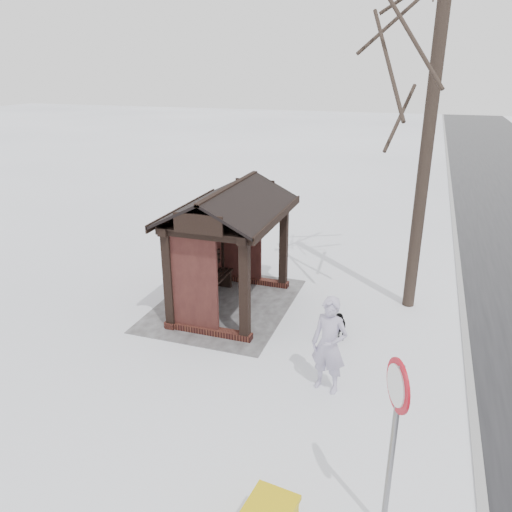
% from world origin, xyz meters
% --- Properties ---
extents(ground, '(120.00, 120.00, 0.00)m').
position_xyz_m(ground, '(0.00, 0.00, 0.00)').
color(ground, white).
rests_on(ground, ground).
extents(kerb, '(120.00, 0.15, 0.06)m').
position_xyz_m(kerb, '(0.00, 5.50, 0.01)').
color(kerb, gray).
rests_on(kerb, ground).
extents(trampled_patch, '(4.20, 3.20, 0.02)m').
position_xyz_m(trampled_patch, '(0.00, -0.20, 0.01)').
color(trampled_patch, gray).
rests_on(trampled_patch, ground).
extents(bus_shelter, '(3.60, 2.40, 3.09)m').
position_xyz_m(bus_shelter, '(0.00, -0.16, 2.17)').
color(bus_shelter, '#3C1916').
rests_on(bus_shelter, ground).
extents(tree_near, '(3.42, 3.42, 9.03)m').
position_xyz_m(tree_near, '(-1.50, 4.20, 6.16)').
color(tree_near, black).
rests_on(tree_near, ground).
extents(pedestrian, '(0.60, 0.77, 1.86)m').
position_xyz_m(pedestrian, '(2.66, 2.95, 0.93)').
color(pedestrian, '#ABA3BF').
rests_on(pedestrian, ground).
extents(dog, '(0.79, 0.58, 0.61)m').
position_xyz_m(dog, '(0.62, 2.77, 0.30)').
color(dog, black).
rests_on(dog, ground).
extents(road_sign, '(0.60, 0.30, 2.55)m').
position_xyz_m(road_sign, '(5.45, 4.22, 1.82)').
color(road_sign, slate).
rests_on(road_sign, ground).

